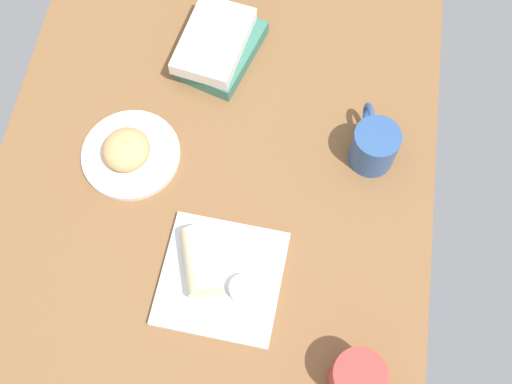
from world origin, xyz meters
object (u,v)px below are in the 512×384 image
scone_pastry (126,150)px  second_mug (357,380)px  square_plate (221,278)px  coffee_mug (374,145)px  round_plate (131,155)px  sauce_cup (244,289)px  book_stack (218,46)px  breakfast_wrap (202,261)px

scone_pastry → second_mug: (37.80, 49.71, 0.65)cm
square_plate → coffee_mug: bearing=139.6°
round_plate → second_mug: second_mug is taller
sauce_cup → scone_pastry: bearing=-131.4°
square_plate → book_stack: 51.35cm
round_plate → coffee_mug: size_ratio=1.43×
coffee_mug → scone_pastry: bearing=-80.6°
sauce_cup → square_plate: bearing=-113.1°
round_plate → breakfast_wrap: 29.10cm
breakfast_wrap → book_stack: breakfast_wrap is taller
breakfast_wrap → book_stack: bearing=-102.1°
round_plate → square_plate: square_plate is taller
sauce_cup → book_stack: (-52.45, -13.88, 0.33)cm
second_mug → breakfast_wrap: bearing=-119.2°
round_plate → book_stack: 30.69cm
round_plate → breakfast_wrap: breakfast_wrap is taller
breakfast_wrap → round_plate: bearing=-66.8°
coffee_mug → square_plate: bearing=-40.4°
round_plate → sauce_cup: (25.11, 27.56, 2.32)cm
scone_pastry → breakfast_wrap: bearing=42.8°
scone_pastry → second_mug: size_ratio=0.69×
square_plate → sauce_cup: (2.00, 4.68, 2.22)cm
scone_pastry → square_plate: scone_pastry is taller
scone_pastry → second_mug: bearing=52.7°
round_plate → scone_pastry: bearing=-11.5°
round_plate → scone_pastry: 3.68cm
sauce_cup → breakfast_wrap: size_ratio=0.43×
book_stack → second_mug: second_mug is taller
square_plate → coffee_mug: 40.29cm
square_plate → book_stack: size_ratio=0.97×
breakfast_wrap → sauce_cup: bearing=138.4°
round_plate → scone_pastry: size_ratio=2.08×
scone_pastry → book_stack: scone_pastry is taller
breakfast_wrap → second_mug: 34.84cm
square_plate → breakfast_wrap: bearing=-113.1°
breakfast_wrap → book_stack: 49.18cm
scone_pastry → sauce_cup: size_ratio=1.82×
square_plate → second_mug: size_ratio=1.60×
sauce_cup → book_stack: book_stack is taller
sauce_cup → second_mug: 25.82cm
square_plate → breakfast_wrap: size_ratio=1.82×
breakfast_wrap → square_plate: bearing=138.4°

